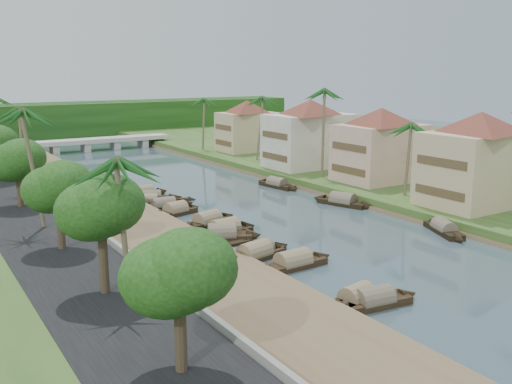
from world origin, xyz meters
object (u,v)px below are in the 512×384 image
sampan_0 (374,301)px  person_near (190,249)px  bridge (100,141)px  sampan_1 (357,299)px  building_near (478,158)px

sampan_0 → person_near: (-7.14, 13.66, 1.19)m
bridge → sampan_1: size_ratio=4.11×
sampan_1 → person_near: size_ratio=4.26×
building_near → sampan_0: 30.71m
sampan_0 → person_near: bearing=124.3°
building_near → person_near: 34.82m
bridge → person_near: same height
building_near → sampan_0: (-27.33, -12.66, -5.97)m
bridge → person_near: size_ratio=17.51×
sampan_0 → sampan_1: same height
building_near → sampan_1: bearing=-157.3°
sampan_1 → person_near: 14.32m
bridge → sampan_0: bearing=-95.5°
sampan_0 → sampan_1: size_ratio=1.13×
building_near → bridge: bearing=104.4°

